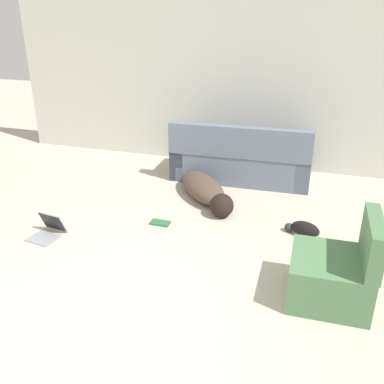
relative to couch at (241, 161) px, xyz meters
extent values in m
plane|color=#BCB29E|center=(-0.39, -3.39, -0.29)|extent=(20.00, 20.00, 0.00)
cube|color=beige|center=(-0.39, 0.66, 1.11)|extent=(7.08, 0.06, 2.79)
cube|color=slate|center=(0.00, 0.04, -0.07)|extent=(2.01, 0.85, 0.44)
cube|color=slate|center=(0.01, -0.29, 0.37)|extent=(1.99, 0.21, 0.43)
cube|color=slate|center=(0.89, 0.07, 0.00)|extent=(0.23, 0.79, 0.58)
cube|color=slate|center=(-0.89, 0.01, 0.00)|extent=(0.23, 0.79, 0.58)
ellipsoid|color=#4C3D33|center=(-0.36, -0.79, -0.14)|extent=(1.01, 1.12, 0.29)
sphere|color=black|center=(0.02, -1.28, -0.14)|extent=(0.41, 0.41, 0.29)
cylinder|color=#4C3D33|center=(-0.78, -0.26, -0.26)|extent=(0.21, 0.24, 0.05)
ellipsoid|color=black|center=(1.03, -1.47, -0.20)|extent=(0.35, 0.23, 0.18)
sphere|color=#2D2B2B|center=(0.85, -1.41, -0.23)|extent=(0.13, 0.13, 0.10)
cylinder|color=black|center=(1.23, -1.53, -0.27)|extent=(0.08, 0.05, 0.02)
cube|color=gray|center=(-1.73, -2.41, -0.28)|extent=(0.34, 0.29, 0.02)
cube|color=gray|center=(-1.71, -2.23, -0.15)|extent=(0.32, 0.16, 0.24)
cube|color=black|center=(-1.71, -2.24, -0.15)|extent=(0.30, 0.14, 0.21)
cube|color=#2D663D|center=(-0.63, -1.68, -0.27)|extent=(0.23, 0.13, 0.02)
cube|color=#4C754C|center=(1.29, -2.54, -0.08)|extent=(0.69, 0.69, 0.41)
cube|color=#4C754C|center=(1.58, -2.54, 0.33)|extent=(0.13, 0.67, 0.41)
camera|label=1|loc=(1.07, -5.85, 2.11)|focal=40.00mm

